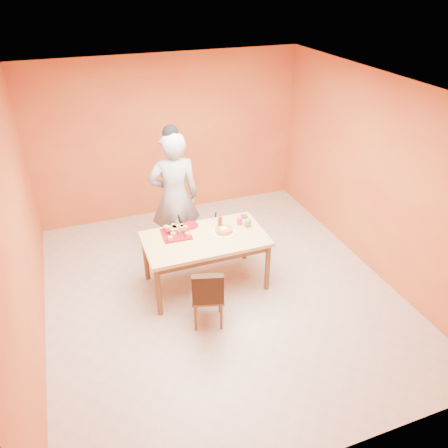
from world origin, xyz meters
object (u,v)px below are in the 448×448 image
object	(u,v)px
dining_table	(205,243)
dining_chair	(208,294)
red_dinner_plate	(191,225)
magenta_glass	(239,221)
checker_tin	(244,216)
egg_ornament	(248,223)
pastry_platter	(176,234)
sponge_cake	(224,230)
person	(175,197)

from	to	relation	value
dining_table	dining_chair	xyz separation A→B (m)	(-0.21, -0.73, -0.23)
red_dinner_plate	magenta_glass	world-z (taller)	magenta_glass
checker_tin	dining_chair	bearing A→B (deg)	-130.41
red_dinner_plate	egg_ornament	size ratio (longest dim) A/B	1.76
pastry_platter	sponge_cake	bearing A→B (deg)	-15.27
egg_ornament	checker_tin	bearing A→B (deg)	63.05
dining_table	egg_ornament	distance (m)	0.65
red_dinner_plate	dining_chair	bearing A→B (deg)	-96.04
egg_ornament	magenta_glass	world-z (taller)	egg_ornament
dining_chair	sponge_cake	distance (m)	0.97
dining_chair	red_dinner_plate	xyz separation A→B (m)	(0.11, 1.08, 0.33)
dining_table	red_dinner_plate	distance (m)	0.38
pastry_platter	magenta_glass	size ratio (longest dim) A/B	3.54
dining_table	sponge_cake	xyz separation A→B (m)	(0.27, 0.03, 0.13)
magenta_glass	checker_tin	distance (m)	0.21
magenta_glass	checker_tin	bearing A→B (deg)	49.83
dining_table	person	distance (m)	0.90
person	checker_tin	world-z (taller)	person
dining_chair	sponge_cake	size ratio (longest dim) A/B	3.59
pastry_platter	sponge_cake	distance (m)	0.63
person	red_dinner_plate	bearing A→B (deg)	105.28
red_dinner_plate	egg_ornament	distance (m)	0.78
dining_table	red_dinner_plate	bearing A→B (deg)	104.90
dining_table	checker_tin	xyz separation A→B (m)	(0.68, 0.31, 0.11)
magenta_glass	sponge_cake	bearing A→B (deg)	-155.27
dining_chair	sponge_cake	xyz separation A→B (m)	(0.48, 0.76, 0.36)
checker_tin	person	bearing A→B (deg)	148.88
dining_chair	checker_tin	bearing A→B (deg)	65.89
pastry_platter	dining_table	bearing A→B (deg)	-29.89
sponge_cake	checker_tin	distance (m)	0.50
dining_chair	egg_ornament	size ratio (longest dim) A/B	6.72
dining_table	red_dinner_plate	xyz separation A→B (m)	(-0.09, 0.35, 0.10)
sponge_cake	egg_ornament	size ratio (longest dim) A/B	1.87
dining_chair	pastry_platter	distance (m)	0.99
dining_table	magenta_glass	bearing A→B (deg)	15.59
pastry_platter	red_dinner_plate	bearing A→B (deg)	32.74
egg_ornament	checker_tin	distance (m)	0.26
sponge_cake	egg_ornament	world-z (taller)	egg_ornament
dining_chair	checker_tin	size ratio (longest dim) A/B	8.70
sponge_cake	checker_tin	size ratio (longest dim) A/B	2.42
sponge_cake	dining_table	bearing A→B (deg)	-174.40
sponge_cake	checker_tin	xyz separation A→B (m)	(0.41, 0.28, -0.02)
dining_table	checker_tin	size ratio (longest dim) A/B	16.58
dining_chair	magenta_glass	distance (m)	1.22
sponge_cake	checker_tin	world-z (taller)	sponge_cake
dining_table	sponge_cake	size ratio (longest dim) A/B	6.84
red_dinner_plate	sponge_cake	size ratio (longest dim) A/B	0.94
person	magenta_glass	world-z (taller)	person
dining_table	person	size ratio (longest dim) A/B	0.82
pastry_platter	red_dinner_plate	distance (m)	0.29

